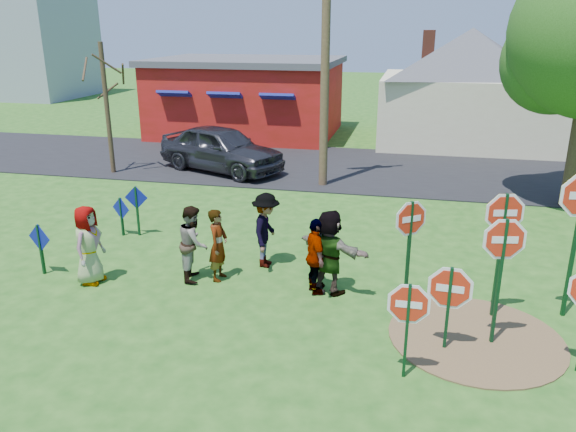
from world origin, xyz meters
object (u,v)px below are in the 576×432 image
object	(u,v)px
stop_sign_a	(408,311)
person_a	(88,245)
stop_sign_b	(503,224)
suv	(221,148)
person_b	(218,245)
utility_pole	(326,39)
stop_sign_c	(503,253)

from	to	relation	value
stop_sign_a	person_a	size ratio (longest dim) A/B	1.00
stop_sign_a	stop_sign_b	xyz separation A→B (m)	(1.66, 2.44, 0.74)
stop_sign_a	suv	size ratio (longest dim) A/B	0.35
person_a	person_b	world-z (taller)	person_a
stop_sign_a	utility_pole	xyz separation A→B (m)	(-3.19, 11.23, 3.86)
stop_sign_a	utility_pole	world-z (taller)	utility_pole
person_b	stop_sign_b	bearing A→B (deg)	-92.11
stop_sign_b	utility_pole	world-z (taller)	utility_pole
stop_sign_b	suv	distance (m)	13.50
stop_sign_a	person_b	distance (m)	5.15
stop_sign_c	suv	xyz separation A→B (m)	(-8.97, 10.97, -0.85)
stop_sign_b	stop_sign_a	bearing A→B (deg)	-138.55
stop_sign_b	suv	xyz separation A→B (m)	(-9.09, 9.93, -1.02)
stop_sign_a	person_a	xyz separation A→B (m)	(-6.99, 2.13, -0.31)
stop_sign_b	utility_pole	size ratio (longest dim) A/B	0.28
stop_sign_b	suv	bearing A→B (deg)	118.16
stop_sign_c	person_b	xyz separation A→B (m)	(-5.77, 1.52, -0.95)
stop_sign_a	stop_sign_b	world-z (taller)	stop_sign_b
person_b	suv	world-z (taller)	suv
utility_pole	stop_sign_c	bearing A→B (deg)	-64.30
stop_sign_a	person_a	world-z (taller)	stop_sign_a
stop_sign_c	stop_sign_a	bearing A→B (deg)	-148.92
stop_sign_c	utility_pole	size ratio (longest dim) A/B	0.26
stop_sign_a	stop_sign_b	size ratio (longest dim) A/B	0.67
stop_sign_a	person_b	bearing A→B (deg)	144.96
person_a	suv	distance (m)	10.25
stop_sign_b	utility_pole	distance (m)	10.51
suv	stop_sign_b	bearing A→B (deg)	-114.70
suv	stop_sign_a	bearing A→B (deg)	-126.20
person_a	person_b	xyz separation A→B (m)	(2.76, 0.79, -0.07)
stop_sign_b	person_a	distance (m)	8.72
stop_sign_a	person_b	xyz separation A→B (m)	(-4.23, 2.91, -0.38)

